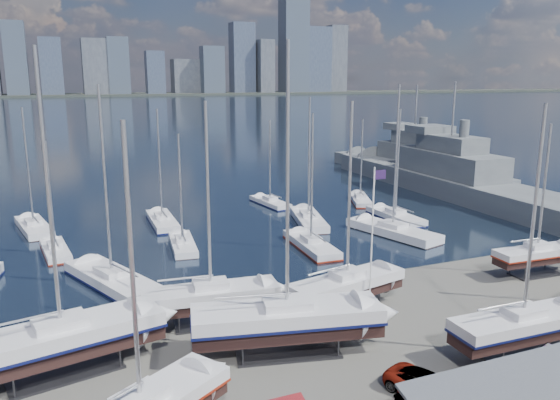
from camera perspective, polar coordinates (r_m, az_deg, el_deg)
name	(u,v)px	position (r m, az deg, el deg)	size (l,w,h in m)	color
ground	(370,332)	(39.72, 9.41, -13.50)	(1400.00, 1400.00, 0.00)	#605E59
water	(86,109)	(341.03, -19.59, 8.91)	(1400.00, 600.00, 0.40)	#1A2B3D
far_shore	(70,95)	(600.57, -21.12, 10.19)	(1400.00, 80.00, 2.20)	#2D332D
skyline	(58,56)	(594.30, -22.17, 13.77)	(639.14, 43.80, 107.69)	#475166
sailboat_cradle_0	(62,339)	(35.81, -21.83, -13.35)	(12.39, 5.72, 19.08)	#2D2D33
sailboat_cradle_2	(211,296)	(40.02, -7.23, -9.97)	(9.97, 3.74, 15.91)	#2D2D33
sailboat_cradle_3	(287,320)	(35.75, 0.75, -12.39)	(12.72, 6.00, 19.55)	#2D2D33
sailboat_cradle_4	(347,285)	(42.10, 7.00, -8.81)	(10.02, 4.68, 15.80)	#2D2D33
sailboat_cradle_5	(522,325)	(38.70, 24.01, -11.83)	(9.94, 3.02, 15.96)	#2D2D33
sailboat_cradle_6	(537,254)	(54.33, 25.27, -5.14)	(8.41, 2.77, 13.61)	#2D2D33
sailboat_moored_1	(55,251)	(59.82, -22.41, -4.96)	(3.09, 8.21, 11.98)	black
sailboat_moored_2	(34,228)	(69.69, -24.31, -2.71)	(4.59, 10.21, 14.90)	black
sailboat_moored_3	(112,282)	(49.36, -17.14, -8.20)	(7.46, 12.24, 17.72)	black
sailboat_moored_4	(183,245)	(58.12, -10.13, -4.66)	(3.28, 8.49, 12.49)	black
sailboat_moored_5	(162,222)	(67.77, -12.19, -2.28)	(2.99, 9.82, 14.57)	black
sailboat_moored_6	(311,246)	(57.09, 3.26, -4.82)	(3.29, 9.94, 14.65)	black
sailboat_moored_7	(308,221)	(66.91, 2.98, -2.19)	(5.51, 10.99, 15.99)	black
sailboat_moored_8	(270,203)	(76.40, -1.04, -0.32)	(3.42, 8.54, 12.42)	black
sailboat_moored_9	(393,233)	(63.02, 11.68, -3.37)	(6.21, 12.06, 17.54)	black
sailboat_moored_10	(395,217)	(70.09, 11.96, -1.78)	(2.84, 9.67, 14.39)	black
sailboat_moored_11	(360,200)	(78.91, 8.37, -0.04)	(5.26, 8.56, 12.41)	black
naval_ship_east	(448,182)	(88.17, 17.17, 1.77)	(9.15, 53.64, 18.82)	slate
naval_ship_west	(413,167)	(102.26, 13.68, 3.39)	(10.95, 41.08, 17.66)	slate
car_c	(428,386)	(33.00, 15.19, -18.25)	(2.24, 4.86, 1.35)	gray
flagpole	(373,233)	(40.05, 9.69, -3.42)	(1.00, 0.12, 11.25)	white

